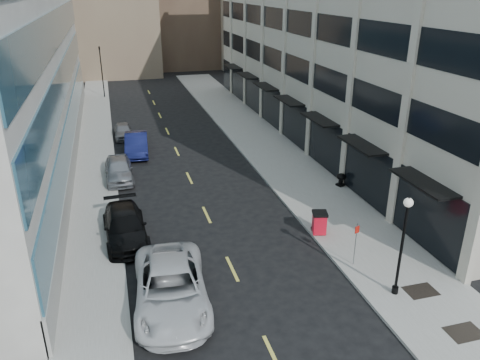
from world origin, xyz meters
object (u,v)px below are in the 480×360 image
car_grey_sedan (123,131)px  urn_planter (341,178)px  car_blue_sedan (136,144)px  car_silver_sedan (119,169)px  lamppost (403,238)px  car_black_pickup (125,226)px  sign_post (356,238)px  trash_bin (319,222)px  traffic_signal (99,50)px  car_white_van (171,287)px

car_grey_sedan → urn_planter: car_grey_sedan is taller
car_blue_sedan → car_grey_sedan: bearing=104.1°
car_silver_sedan → car_blue_sedan: car_blue_sedan is taller
lamppost → urn_planter: 12.18m
car_black_pickup → car_grey_sedan: (0.74, 18.73, -0.13)m
lamppost → sign_post: size_ratio=2.11×
car_grey_sedan → lamppost: bearing=-68.9°
trash_bin → urn_planter: 7.05m
car_silver_sedan → urn_planter: size_ratio=5.34×
car_black_pickup → trash_bin: bearing=-16.1°
traffic_signal → car_blue_sedan: bearing=-84.0°
car_black_pickup → car_grey_sedan: 18.75m
urn_planter → traffic_signal: bearing=114.9°
car_silver_sedan → sign_post: 17.89m
car_white_van → lamppost: 10.01m
car_black_pickup → lamppost: bearing=-39.2°
car_silver_sedan → trash_bin: (10.21, -11.13, 0.04)m
traffic_signal → car_grey_sedan: (1.44, -16.94, -5.07)m
trash_bin → car_black_pickup: bearing=-178.1°
car_white_van → car_black_pickup: (-1.60, 6.32, -0.13)m
car_grey_sedan → urn_planter: (13.66, -15.52, 0.03)m
traffic_signal → car_black_pickup: traffic_signal is taller
lamppost → car_silver_sedan: bearing=123.4°
traffic_signal → car_white_van: 42.34m
car_grey_sedan → trash_bin: trash_bin is taller
traffic_signal → urn_planter: size_ratio=7.96×
traffic_signal → car_white_van: traffic_signal is taller
sign_post → urn_planter: size_ratio=2.56×
car_white_van → urn_planter: car_white_van is taller
car_black_pickup → sign_post: bearing=-31.2°
lamppost → car_blue_sedan: bearing=113.3°
traffic_signal → trash_bin: 39.96m
lamppost → urn_planter: lamppost is taller
trash_bin → lamppost: lamppost is taller
car_grey_sedan → car_white_van: bearing=-88.1°
sign_post → car_blue_sedan: bearing=97.4°
car_blue_sedan → car_grey_sedan: car_blue_sedan is taller
trash_bin → sign_post: (0.35, -3.29, 0.77)m
car_black_pickup → urn_planter: car_black_pickup is taller
traffic_signal → car_silver_sedan: size_ratio=1.49×
lamppost → sign_post: (-0.65, 2.57, -1.32)m
car_silver_sedan → car_grey_sedan: bearing=85.3°
traffic_signal → trash_bin: bearing=-74.0°
car_white_van → urn_planter: bearing=41.4°
car_white_van → car_blue_sedan: bearing=94.7°
car_black_pickup → car_blue_sedan: size_ratio=1.05×
car_grey_sedan → car_silver_sedan: bearing=-94.3°
traffic_signal → lamppost: bearing=-74.9°
car_white_van → sign_post: 9.00m
traffic_signal → car_white_van: bearing=-86.9°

